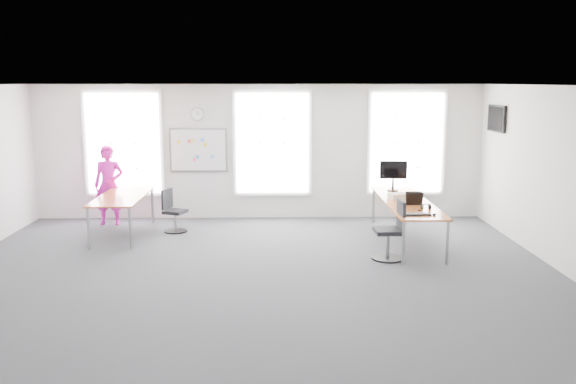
{
  "coord_description": "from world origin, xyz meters",
  "views": [
    {
      "loc": [
        0.35,
        -9.56,
        3.07
      ],
      "look_at": [
        0.59,
        1.2,
        1.1
      ],
      "focal_mm": 38.0,
      "sensor_mm": 36.0,
      "label": 1
    }
  ],
  "objects_px": {
    "keyboard": "(418,215)",
    "desk_left": "(122,199)",
    "chair_right": "(392,233)",
    "person": "(109,185)",
    "headphones": "(425,207)",
    "desk_right": "(406,204)",
    "chair_left": "(173,213)",
    "monitor": "(393,173)"
  },
  "relations": [
    {
      "from": "person",
      "to": "headphones",
      "type": "relative_size",
      "value": 9.46
    },
    {
      "from": "chair_right",
      "to": "monitor",
      "type": "relative_size",
      "value": 1.66
    },
    {
      "from": "keyboard",
      "to": "desk_left",
      "type": "bearing_deg",
      "value": 156.44
    },
    {
      "from": "desk_right",
      "to": "headphones",
      "type": "xyz_separation_m",
      "value": [
        0.18,
        -0.77,
        0.1
      ]
    },
    {
      "from": "desk_left",
      "to": "headphones",
      "type": "distance_m",
      "value": 5.94
    },
    {
      "from": "person",
      "to": "keyboard",
      "type": "height_order",
      "value": "person"
    },
    {
      "from": "monitor",
      "to": "headphones",
      "type": "bearing_deg",
      "value": -80.73
    },
    {
      "from": "monitor",
      "to": "desk_right",
      "type": "bearing_deg",
      "value": -84.97
    },
    {
      "from": "monitor",
      "to": "desk_left",
      "type": "bearing_deg",
      "value": -172.25
    },
    {
      "from": "chair_right",
      "to": "headphones",
      "type": "bearing_deg",
      "value": 120.81
    },
    {
      "from": "person",
      "to": "desk_left",
      "type": "bearing_deg",
      "value": -64.68
    },
    {
      "from": "chair_right",
      "to": "person",
      "type": "height_order",
      "value": "person"
    },
    {
      "from": "chair_right",
      "to": "person",
      "type": "distance_m",
      "value": 6.26
    },
    {
      "from": "chair_right",
      "to": "monitor",
      "type": "height_order",
      "value": "monitor"
    },
    {
      "from": "desk_right",
      "to": "chair_left",
      "type": "xyz_separation_m",
      "value": [
        -4.63,
        0.85,
        -0.35
      ]
    },
    {
      "from": "chair_left",
      "to": "keyboard",
      "type": "xyz_separation_m",
      "value": [
        4.56,
        -2.1,
        0.41
      ]
    },
    {
      "from": "keyboard",
      "to": "headphones",
      "type": "bearing_deg",
      "value": 57.88
    },
    {
      "from": "person",
      "to": "headphones",
      "type": "distance_m",
      "value": 6.7
    },
    {
      "from": "person",
      "to": "desk_right",
      "type": "bearing_deg",
      "value": -17.46
    },
    {
      "from": "desk_left",
      "to": "chair_right",
      "type": "distance_m",
      "value": 5.42
    },
    {
      "from": "desk_left",
      "to": "chair_left",
      "type": "distance_m",
      "value": 1.05
    },
    {
      "from": "desk_right",
      "to": "desk_left",
      "type": "xyz_separation_m",
      "value": [
        -5.6,
        0.61,
        0.0
      ]
    },
    {
      "from": "desk_left",
      "to": "chair_left",
      "type": "relative_size",
      "value": 2.51
    },
    {
      "from": "headphones",
      "to": "monitor",
      "type": "height_order",
      "value": "monitor"
    },
    {
      "from": "desk_left",
      "to": "chair_right",
      "type": "relative_size",
      "value": 2.11
    },
    {
      "from": "headphones",
      "to": "person",
      "type": "bearing_deg",
      "value": 178.71
    },
    {
      "from": "desk_right",
      "to": "keyboard",
      "type": "height_order",
      "value": "keyboard"
    },
    {
      "from": "desk_left",
      "to": "chair_left",
      "type": "bearing_deg",
      "value": 13.6
    },
    {
      "from": "desk_right",
      "to": "person",
      "type": "relative_size",
      "value": 1.89
    },
    {
      "from": "chair_right",
      "to": "person",
      "type": "relative_size",
      "value": 0.61
    },
    {
      "from": "desk_left",
      "to": "monitor",
      "type": "bearing_deg",
      "value": 5.23
    },
    {
      "from": "person",
      "to": "monitor",
      "type": "distance_m",
      "value": 6.08
    },
    {
      "from": "person",
      "to": "keyboard",
      "type": "distance_m",
      "value": 6.65
    },
    {
      "from": "keyboard",
      "to": "headphones",
      "type": "height_order",
      "value": "headphones"
    },
    {
      "from": "desk_right",
      "to": "person",
      "type": "xyz_separation_m",
      "value": [
        -6.11,
        1.55,
        0.12
      ]
    },
    {
      "from": "chair_left",
      "to": "keyboard",
      "type": "distance_m",
      "value": 5.04
    },
    {
      "from": "desk_left",
      "to": "headphones",
      "type": "bearing_deg",
      "value": -13.51
    },
    {
      "from": "chair_left",
      "to": "monitor",
      "type": "height_order",
      "value": "monitor"
    },
    {
      "from": "chair_right",
      "to": "desk_right",
      "type": "bearing_deg",
      "value": 155.04
    },
    {
      "from": "chair_left",
      "to": "desk_left",
      "type": "bearing_deg",
      "value": 125.2
    },
    {
      "from": "desk_right",
      "to": "keyboard",
      "type": "relative_size",
      "value": 7.35
    },
    {
      "from": "desk_left",
      "to": "keyboard",
      "type": "relative_size",
      "value": 5.02
    }
  ]
}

